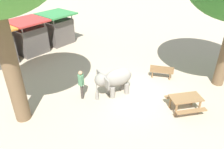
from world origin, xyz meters
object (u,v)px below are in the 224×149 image
at_px(elephant, 114,79).
at_px(person_handler, 81,82).
at_px(wooden_bench, 162,71).
at_px(market_stall_red, 30,38).
at_px(picnic_table_far, 185,101).
at_px(market_stall_green, 58,30).

distance_m(elephant, person_handler, 1.74).
relative_size(wooden_bench, market_stall_red, 0.57).
relative_size(elephant, person_handler, 1.31).
bearing_deg(market_stall_red, person_handler, -102.63).
distance_m(wooden_bench, picnic_table_far, 3.13).
relative_size(person_handler, picnic_table_far, 0.77).
height_order(picnic_table_far, market_stall_red, market_stall_red).
bearing_deg(market_stall_green, market_stall_red, 180.00).
height_order(elephant, market_stall_red, market_stall_red).
bearing_deg(person_handler, market_stall_green, 98.48).
bearing_deg(market_stall_green, elephant, -109.11).
height_order(person_handler, picnic_table_far, person_handler).
bearing_deg(elephant, market_stall_red, -68.44).
distance_m(person_handler, wooden_bench, 5.06).
bearing_deg(picnic_table_far, market_stall_green, -59.43).
bearing_deg(picnic_table_far, elephant, -33.01).
bearing_deg(elephant, person_handler, -16.96).
xyz_separation_m(person_handler, market_stall_red, (1.63, 7.26, 0.19)).
bearing_deg(market_stall_green, picnic_table_far, -98.45).
bearing_deg(person_handler, picnic_table_far, -23.40).
height_order(person_handler, market_stall_red, market_stall_red).
bearing_deg(market_stall_red, elephant, -92.09).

